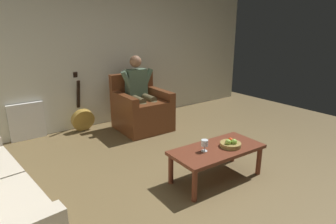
# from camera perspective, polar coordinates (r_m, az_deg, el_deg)

# --- Properties ---
(ground_plane) EXTENTS (7.35, 7.35, 0.00)m
(ground_plane) POSITION_cam_1_polar(r_m,az_deg,el_deg) (3.57, 10.44, -13.15)
(ground_plane) COLOR brown
(wall_back) EXTENTS (6.52, 0.06, 2.69)m
(wall_back) POSITION_cam_1_polar(r_m,az_deg,el_deg) (5.41, -11.18, 12.12)
(wall_back) COLOR beige
(wall_back) RESTS_ON ground
(armchair) EXTENTS (0.84, 0.86, 0.95)m
(armchair) POSITION_cam_1_polar(r_m,az_deg,el_deg) (5.05, -5.28, 0.33)
(armchair) COLOR #5E3018
(armchair) RESTS_ON ground
(person_seated) EXTENTS (0.62, 0.57, 1.27)m
(person_seated) POSITION_cam_1_polar(r_m,az_deg,el_deg) (4.99, -5.58, 4.32)
(person_seated) COLOR #4B634C
(person_seated) RESTS_ON ground
(coffee_table) EXTENTS (1.13, 0.57, 0.39)m
(coffee_table) POSITION_cam_1_polar(r_m,az_deg,el_deg) (3.45, 9.64, -7.86)
(coffee_table) COLOR brown
(coffee_table) RESTS_ON ground
(guitar) EXTENTS (0.39, 0.32, 1.01)m
(guitar) POSITION_cam_1_polar(r_m,az_deg,el_deg) (5.18, -16.54, -1.11)
(guitar) COLOR #AC8437
(guitar) RESTS_ON ground
(radiator) EXTENTS (0.53, 0.06, 0.59)m
(radiator) POSITION_cam_1_polar(r_m,az_deg,el_deg) (5.09, -26.10, -1.69)
(radiator) COLOR white
(radiator) RESTS_ON ground
(wine_glass_near) EXTENTS (0.08, 0.08, 0.14)m
(wine_glass_near) POSITION_cam_1_polar(r_m,az_deg,el_deg) (3.29, 7.25, -6.23)
(wine_glass_near) COLOR silver
(wine_glass_near) RESTS_ON coffee_table
(fruit_bowl) EXTENTS (0.25, 0.25, 0.11)m
(fruit_bowl) POSITION_cam_1_polar(r_m,az_deg,el_deg) (3.48, 12.27, -6.17)
(fruit_bowl) COLOR olive
(fruit_bowl) RESTS_ON coffee_table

